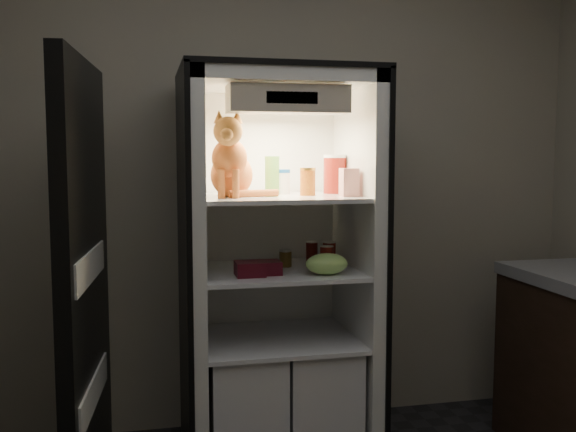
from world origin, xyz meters
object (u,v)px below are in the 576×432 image
at_px(grape_bag, 327,264).
at_px(mayo_tub, 281,182).
at_px(refrigerator, 275,297).
at_px(soda_can_a, 312,253).
at_px(condiment_jar, 285,258).
at_px(soda_can_c, 327,258).
at_px(parmesan_shaker, 272,175).
at_px(salsa_jar, 308,182).
at_px(berry_box_right, 267,268).
at_px(pepper_jar, 335,174).
at_px(tabby_cat, 231,165).
at_px(berry_box_left, 250,269).
at_px(soda_can_b, 329,254).
at_px(cream_carton, 349,182).

bearing_deg(grape_bag, mayo_tub, 116.49).
bearing_deg(refrigerator, soda_can_a, 16.37).
bearing_deg(grape_bag, condiment_jar, 120.40).
bearing_deg(soda_can_c, parmesan_shaker, 141.04).
bearing_deg(soda_can_c, grape_bag, -105.94).
bearing_deg(salsa_jar, parmesan_shaker, 144.26).
xyz_separation_m(soda_can_c, berry_box_right, (-0.29, -0.02, -0.03)).
relative_size(mayo_tub, pepper_jar, 0.63).
xyz_separation_m(tabby_cat, berry_box_left, (0.07, -0.10, -0.46)).
bearing_deg(pepper_jar, tabby_cat, -164.63).
distance_m(soda_can_b, berry_box_right, 0.37).
height_order(mayo_tub, pepper_jar, pepper_jar).
xyz_separation_m(mayo_tub, pepper_jar, (0.27, -0.01, 0.04)).
relative_size(cream_carton, grape_bag, 0.67).
xyz_separation_m(parmesan_shaker, grape_bag, (0.20, -0.27, -0.39)).
xyz_separation_m(tabby_cat, salsa_jar, (0.37, 0.02, -0.08)).
bearing_deg(soda_can_a, salsa_jar, -112.70).
xyz_separation_m(refrigerator, cream_carton, (0.31, -0.19, 0.56)).
bearing_deg(berry_box_right, salsa_jar, 24.11).
relative_size(cream_carton, soda_can_c, 1.10).
height_order(parmesan_shaker, soda_can_b, parmesan_shaker).
relative_size(soda_can_a, soda_can_c, 0.93).
bearing_deg(cream_carton, condiment_jar, 144.97).
bearing_deg(refrigerator, salsa_jar, -29.83).
distance_m(soda_can_b, soda_can_c, 0.14).
bearing_deg(grape_bag, berry_box_right, 165.80).
bearing_deg(berry_box_right, grape_bag, -14.20).
xyz_separation_m(parmesan_shaker, soda_can_c, (0.22, -0.18, -0.38)).
distance_m(soda_can_c, grape_bag, 0.09).
xyz_separation_m(salsa_jar, grape_bag, (0.05, -0.16, -0.37)).
distance_m(mayo_tub, cream_carton, 0.36).
height_order(salsa_jar, berry_box_right, salsa_jar).
relative_size(salsa_jar, soda_can_b, 1.11).
height_order(cream_carton, soda_can_a, cream_carton).
relative_size(refrigerator, condiment_jar, 22.46).
relative_size(salsa_jar, condiment_jar, 1.56).
distance_m(parmesan_shaker, cream_carton, 0.38).
height_order(refrigerator, grape_bag, refrigerator).
relative_size(tabby_cat, berry_box_right, 3.25).
height_order(tabby_cat, berry_box_right, tabby_cat).
distance_m(pepper_jar, berry_box_left, 0.67).
height_order(mayo_tub, berry_box_left, mayo_tub).
relative_size(pepper_jar, berry_box_right, 1.59).
bearing_deg(mayo_tub, soda_can_a, 1.66).
xyz_separation_m(tabby_cat, mayo_tub, (0.27, 0.15, -0.09)).
xyz_separation_m(berry_box_left, berry_box_right, (0.08, 0.03, -0.00)).
distance_m(tabby_cat, pepper_jar, 0.56).
distance_m(condiment_jar, grape_bag, 0.28).
bearing_deg(condiment_jar, parmesan_shaker, 151.43).
distance_m(salsa_jar, condiment_jar, 0.39).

